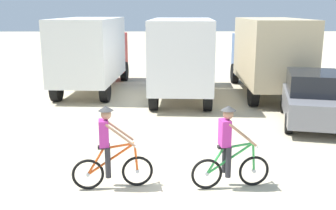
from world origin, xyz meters
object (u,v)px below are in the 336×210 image
(box_truck_avon_van, at_px, (182,54))
(cyclist_orange_shirt, at_px, (109,151))
(box_truck_tan_camper, at_px, (268,52))
(sedan_parked, at_px, (312,98))
(box_truck_white_box, at_px, (92,51))
(cyclist_cowboy_hat, at_px, (229,150))

(box_truck_avon_van, bearing_deg, cyclist_orange_shirt, -102.41)
(box_truck_tan_camper, bearing_deg, sedan_parked, -86.70)
(box_truck_avon_van, bearing_deg, sedan_parked, -44.92)
(sedan_parked, distance_m, cyclist_orange_shirt, 7.76)
(box_truck_white_box, xyz_separation_m, sedan_parked, (8.18, -5.63, -0.99))
(box_truck_avon_van, bearing_deg, box_truck_tan_camper, 9.33)
(box_truck_tan_camper, height_order, cyclist_cowboy_hat, box_truck_tan_camper)
(box_truck_white_box, xyz_separation_m, cyclist_orange_shirt, (2.10, -10.44, -1.03))
(box_truck_white_box, height_order, sedan_parked, box_truck_white_box)
(box_truck_tan_camper, distance_m, sedan_parked, 4.85)
(sedan_parked, relative_size, cyclist_cowboy_hat, 2.47)
(box_truck_avon_van, height_order, cyclist_cowboy_hat, box_truck_avon_van)
(box_truck_tan_camper, xyz_separation_m, cyclist_orange_shirt, (-5.81, -9.56, -1.03))
(box_truck_white_box, distance_m, box_truck_tan_camper, 7.96)
(box_truck_tan_camper, bearing_deg, box_truck_avon_van, -170.67)
(cyclist_orange_shirt, bearing_deg, box_truck_avon_van, 77.59)
(sedan_parked, bearing_deg, box_truck_avon_van, 135.08)
(box_truck_tan_camper, relative_size, cyclist_orange_shirt, 3.75)
(cyclist_cowboy_hat, bearing_deg, box_truck_white_box, 113.81)
(box_truck_tan_camper, bearing_deg, box_truck_white_box, 173.61)
(box_truck_tan_camper, distance_m, cyclist_orange_shirt, 11.23)
(sedan_parked, bearing_deg, cyclist_cowboy_hat, -126.43)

